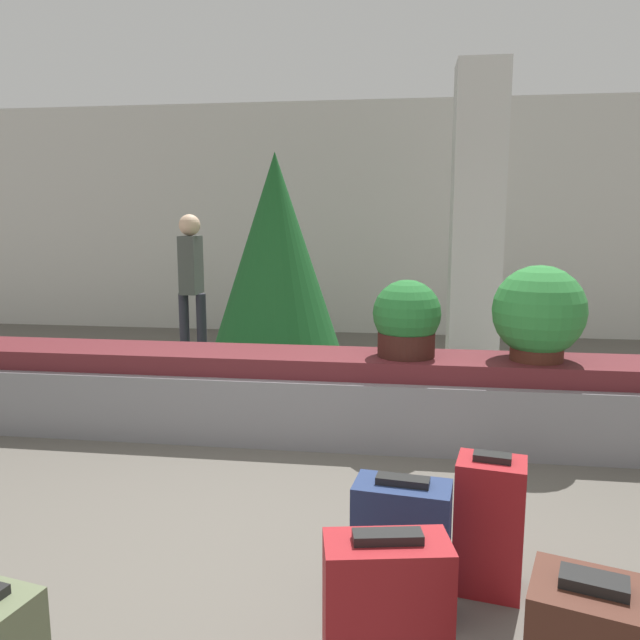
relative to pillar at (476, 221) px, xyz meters
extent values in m
plane|color=#59544C|center=(-1.35, -4.00, -1.60)|extent=(18.00, 18.00, 0.00)
cube|color=beige|center=(-1.35, 1.95, 0.00)|extent=(18.00, 0.06, 3.20)
cube|color=gray|center=(-1.35, -2.33, -1.35)|extent=(6.11, 0.71, 0.49)
cube|color=#5B1E23|center=(-1.35, -2.33, -1.03)|extent=(5.86, 0.55, 0.14)
cube|color=silver|center=(0.00, 0.00, 0.00)|extent=(0.52, 0.52, 3.20)
cube|color=navy|center=(-0.72, -4.41, -1.32)|extent=(0.42, 0.26, 0.56)
cube|color=black|center=(-0.72, -4.41, -1.02)|extent=(0.22, 0.10, 0.03)
cube|color=maroon|center=(-0.33, -4.20, -1.30)|extent=(0.33, 0.28, 0.60)
cube|color=black|center=(-0.33, -4.20, -0.98)|extent=(0.17, 0.11, 0.03)
cube|color=black|center=(-0.23, -5.29, -0.88)|extent=(0.18, 0.13, 0.03)
cube|color=maroon|center=(-0.76, -5.05, -1.27)|extent=(0.42, 0.26, 0.66)
cube|color=black|center=(-0.76, -5.05, -0.92)|extent=(0.22, 0.11, 0.03)
cylinder|color=#381914|center=(-0.71, -2.34, -0.87)|extent=(0.42, 0.42, 0.18)
sphere|color=#236B2D|center=(-0.71, -2.34, -0.65)|extent=(0.49, 0.49, 0.49)
cylinder|color=#4C2319|center=(0.21, -2.34, -0.88)|extent=(0.37, 0.37, 0.17)
sphere|color=#2D7F38|center=(0.21, -2.34, -0.61)|extent=(0.64, 0.64, 0.64)
cylinder|color=#282833|center=(-3.17, -0.25, -1.20)|extent=(0.11, 0.11, 0.80)
cylinder|color=#282833|center=(-2.97, -0.25, -1.20)|extent=(0.11, 0.11, 0.80)
cube|color=#474C47|center=(-3.07, -0.25, -0.48)|extent=(0.18, 0.32, 0.63)
sphere|color=beige|center=(-3.07, -0.25, -0.05)|extent=(0.23, 0.23, 0.23)
cylinder|color=#4C331E|center=(-1.99, -0.86, -1.51)|extent=(0.16, 0.16, 0.18)
cone|color=#195623|center=(-1.99, -0.86, -0.38)|extent=(1.38, 1.38, 2.07)
camera|label=1|loc=(-0.72, -6.83, 0.04)|focal=35.00mm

